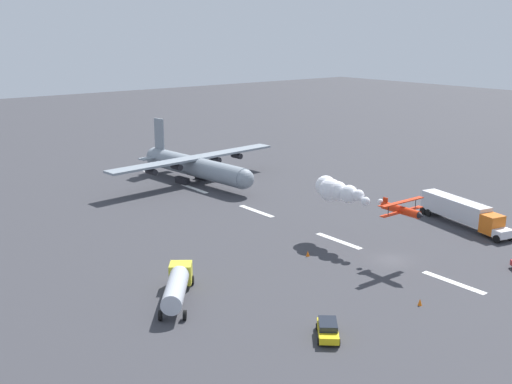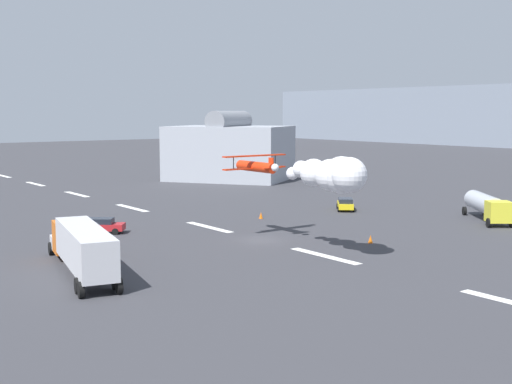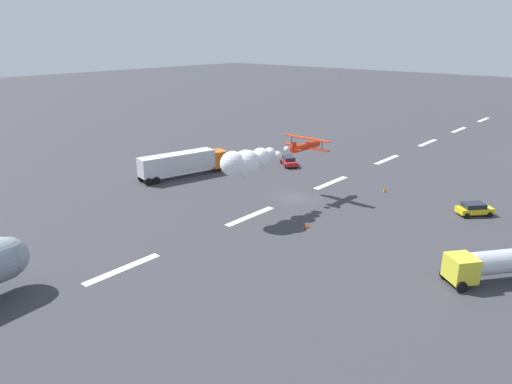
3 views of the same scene
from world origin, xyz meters
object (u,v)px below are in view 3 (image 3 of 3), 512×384
object	(u,v)px
stunt_biplane_red	(252,160)
traffic_cone_far	(307,224)
semi_truck_orange	(186,162)
airport_staff_sedan	(474,209)
fuel_tanker_truck	(499,263)
followme_car_yellow	(289,161)
traffic_cone_near	(385,189)

from	to	relation	value
stunt_biplane_red	traffic_cone_far	xyz separation A→B (m)	(-1.59, 6.96, -6.58)
semi_truck_orange	airport_staff_sedan	xyz separation A→B (m)	(-11.74, 38.91, -1.33)
fuel_tanker_truck	traffic_cone_far	world-z (taller)	fuel_tanker_truck
semi_truck_orange	traffic_cone_far	bearing A→B (deg)	79.81
semi_truck_orange	airport_staff_sedan	bearing A→B (deg)	106.79
semi_truck_orange	followme_car_yellow	xyz separation A→B (m)	(-15.15, 8.25, -1.33)
stunt_biplane_red	fuel_tanker_truck	bearing A→B (deg)	95.71
airport_staff_sedan	traffic_cone_far	bearing A→B (deg)	-38.10
followme_car_yellow	traffic_cone_near	distance (m)	18.57
followme_car_yellow	traffic_cone_near	bearing A→B (deg)	82.93
fuel_tanker_truck	traffic_cone_near	size ratio (longest dim) A/B	12.48
fuel_tanker_truck	traffic_cone_near	distance (m)	25.20
stunt_biplane_red	followme_car_yellow	world-z (taller)	stunt_biplane_red
stunt_biplane_red	semi_truck_orange	distance (m)	20.64
followme_car_yellow	traffic_cone_far	xyz separation A→B (m)	(19.83, 17.78, -0.44)
semi_truck_orange	traffic_cone_far	distance (m)	26.51
fuel_tanker_truck	followme_car_yellow	size ratio (longest dim) A/B	2.00
semi_truck_orange	fuel_tanker_truck	world-z (taller)	semi_truck_orange
fuel_tanker_truck	followme_car_yellow	bearing A→B (deg)	-116.59
semi_truck_orange	fuel_tanker_truck	distance (m)	45.86
stunt_biplane_red	semi_truck_orange	bearing A→B (deg)	-108.19
airport_staff_sedan	followme_car_yellow	bearing A→B (deg)	-96.34
stunt_biplane_red	airport_staff_sedan	distance (m)	27.48
stunt_biplane_red	airport_staff_sedan	bearing A→B (deg)	132.23
semi_truck_orange	followme_car_yellow	size ratio (longest dim) A/B	3.42
traffic_cone_near	traffic_cone_far	xyz separation A→B (m)	(17.54, -0.64, 0.00)
semi_truck_orange	traffic_cone_far	xyz separation A→B (m)	(4.68, 26.04, -1.77)
fuel_tanker_truck	followme_car_yellow	world-z (taller)	fuel_tanker_truck
followme_car_yellow	traffic_cone_near	xyz separation A→B (m)	(2.28, 18.43, -0.44)
stunt_biplane_red	followme_car_yellow	xyz separation A→B (m)	(-21.41, -10.82, -6.14)
airport_staff_sedan	traffic_cone_near	distance (m)	12.29
semi_truck_orange	fuel_tanker_truck	size ratio (longest dim) A/B	1.71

